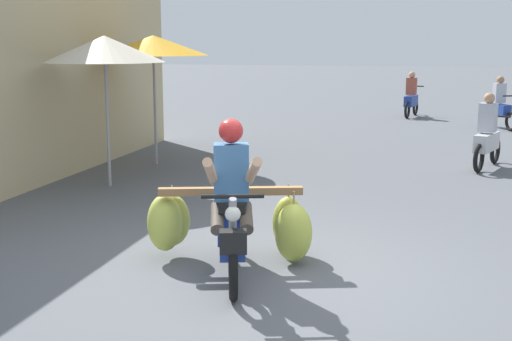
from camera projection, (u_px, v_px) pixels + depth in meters
The scene contains 7 objects.
ground_plane at pixel (268, 274), 6.88m from camera, with size 120.00×120.00×0.00m, color #56595E.
motorbike_main_loaded at pixel (231, 218), 7.05m from camera, with size 1.79×1.94×1.58m.
motorbike_distant_ahead_left at pixel (411, 99), 21.10m from camera, with size 0.58×1.60×1.40m.
motorbike_distant_ahead_right at pixel (499, 107), 18.32m from camera, with size 0.81×1.51×1.40m.
motorbike_distant_far_ahead at pixel (487, 138), 12.50m from camera, with size 0.72×1.55×1.40m.
market_umbrella_near_shop at pixel (153, 46), 12.61m from camera, with size 2.03×2.03×2.42m.
market_umbrella_further_along at pixel (105, 49), 10.69m from camera, with size 1.89×1.89×2.40m.
Camera 1 is at (1.44, -6.40, 2.31)m, focal length 47.93 mm.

